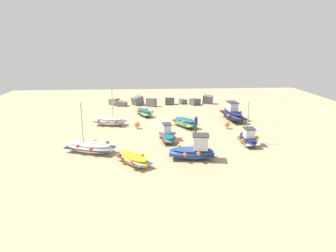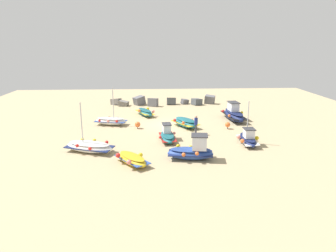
{
  "view_description": "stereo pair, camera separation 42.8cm",
  "coord_description": "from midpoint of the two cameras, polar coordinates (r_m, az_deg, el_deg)",
  "views": [
    {
      "loc": [
        -2.05,
        -30.7,
        8.2
      ],
      "look_at": [
        -0.13,
        -3.78,
        0.9
      ],
      "focal_mm": 33.74,
      "sensor_mm": 36.0,
      "label": 1
    },
    {
      "loc": [
        -1.62,
        -30.73,
        8.2
      ],
      "look_at": [
        -0.13,
        -3.78,
        0.9
      ],
      "focal_mm": 33.74,
      "sensor_mm": 36.0,
      "label": 2
    }
  ],
  "objects": [
    {
      "name": "fishing_boat_6",
      "position": [
        32.2,
        -10.79,
        0.87
      ],
      "size": [
        3.43,
        2.09,
        3.82
      ],
      "rotation": [
        0.0,
        0.0,
        2.9
      ],
      "color": "white",
      "rests_on": "ground_plane"
    },
    {
      "name": "fishing_boat_0",
      "position": [
        35.8,
        -4.72,
        2.48
      ],
      "size": [
        2.34,
        3.41,
        0.84
      ],
      "rotation": [
        0.0,
        0.0,
        5.13
      ],
      "color": "#1E6670",
      "rests_on": "ground_plane"
    },
    {
      "name": "person_walking",
      "position": [
        28.53,
        4.62,
        0.47
      ],
      "size": [
        0.32,
        0.32,
        1.74
      ],
      "rotation": [
        0.0,
        0.0,
        3.17
      ],
      "color": "#2D2D38",
      "rests_on": "ground_plane"
    },
    {
      "name": "fishing_boat_4",
      "position": [
        31.04,
        2.67,
        0.64
      ],
      "size": [
        2.71,
        3.42,
        0.84
      ],
      "rotation": [
        0.0,
        0.0,
        2.08
      ],
      "color": "#1E6670",
      "rests_on": "ground_plane"
    },
    {
      "name": "fishing_boat_2",
      "position": [
        26.78,
        -0.53,
        -1.72
      ],
      "size": [
        1.5,
        3.17,
        1.38
      ],
      "rotation": [
        0.0,
        0.0,
        1.65
      ],
      "color": "#1E6670",
      "rests_on": "ground_plane"
    },
    {
      "name": "fishing_boat_7",
      "position": [
        22.66,
        4.07,
        -4.49
      ],
      "size": [
        3.43,
        2.0,
        1.82
      ],
      "rotation": [
        0.0,
        0.0,
        6.15
      ],
      "color": "#2D4C9E",
      "rests_on": "ground_plane"
    },
    {
      "name": "fishing_boat_8",
      "position": [
        21.87,
        -6.8,
        -6.02
      ],
      "size": [
        2.67,
        3.1,
        0.76
      ],
      "rotation": [
        0.0,
        0.0,
        2.19
      ],
      "color": "gold",
      "rests_on": "ground_plane"
    },
    {
      "name": "ground_plane",
      "position": [
        31.84,
        -0.63,
        0.21
      ],
      "size": [
        49.17,
        49.17,
        0.0
      ],
      "primitive_type": "plane",
      "color": "tan"
    },
    {
      "name": "fishing_boat_5",
      "position": [
        26.7,
        13.78,
        -2.16
      ],
      "size": [
        1.68,
        3.25,
        3.55
      ],
      "rotation": [
        0.0,
        0.0,
        4.71
      ],
      "color": "navy",
      "rests_on": "ground_plane"
    },
    {
      "name": "fishing_boat_3",
      "position": [
        24.75,
        -14.41,
        -3.71
      ],
      "size": [
        4.09,
        2.68,
        3.85
      ],
      "rotation": [
        0.0,
        0.0,
        5.91
      ],
      "color": "white",
      "rests_on": "ground_plane"
    },
    {
      "name": "mooring_buoy_0",
      "position": [
        30.87,
        10.24,
        0.28
      ],
      "size": [
        0.5,
        0.5,
        0.66
      ],
      "color": "#3F3F42",
      "rests_on": "ground_plane"
    },
    {
      "name": "fishing_boat_1",
      "position": [
        34.41,
        11.25,
        2.16
      ],
      "size": [
        2.13,
        4.69,
        1.94
      ],
      "rotation": [
        0.0,
        0.0,
        1.66
      ],
      "color": "navy",
      "rests_on": "ground_plane"
    },
    {
      "name": "breakwater_rocks",
      "position": [
        41.87,
        -1.62,
        4.48
      ],
      "size": [
        14.1,
        2.72,
        1.33
      ],
      "color": "slate",
      "rests_on": "ground_plane"
    },
    {
      "name": "mooring_buoy_1",
      "position": [
        30.54,
        -6.0,
        0.26
      ],
      "size": [
        0.54,
        0.54,
        0.67
      ],
      "color": "#3F3F42",
      "rests_on": "ground_plane"
    }
  ]
}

